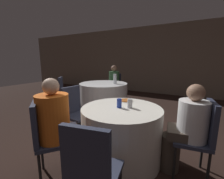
% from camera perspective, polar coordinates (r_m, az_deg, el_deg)
% --- Properties ---
extents(ground_plane, '(16.00, 16.00, 0.00)m').
position_cam_1_polar(ground_plane, '(2.43, -2.74, -23.75)').
color(ground_plane, black).
extents(wall_back, '(16.00, 0.06, 2.80)m').
position_cam_1_polar(wall_back, '(6.55, 20.33, 10.41)').
color(wall_back, '#7A6B5B').
rests_on(wall_back, ground_plane).
extents(table_near, '(1.10, 1.10, 0.76)m').
position_cam_1_polar(table_near, '(2.19, 3.55, -16.37)').
color(table_near, white).
rests_on(table_near, ground_plane).
extents(table_far, '(1.35, 1.35, 0.76)m').
position_cam_1_polar(table_far, '(4.31, -3.22, -2.59)').
color(table_far, white).
rests_on(table_far, ground_plane).
extents(chair_near_west, '(0.44, 0.44, 0.94)m').
position_cam_1_polar(chair_near_west, '(2.72, -14.01, -6.98)').
color(chair_near_west, '#2D3347').
rests_on(chair_near_west, ground_plane).
extents(chair_near_south, '(0.47, 0.47, 0.94)m').
position_cam_1_polar(chair_near_south, '(1.33, -8.06, -27.43)').
color(chair_near_south, '#2D3347').
rests_on(chair_near_south, ground_plane).
extents(chair_near_southwest, '(0.56, 0.56, 0.94)m').
position_cam_1_polar(chair_near_southwest, '(1.95, -24.01, -14.95)').
color(chair_near_southwest, '#2D3347').
rests_on(chair_near_southwest, ground_plane).
extents(chair_near_east, '(0.46, 0.46, 0.94)m').
position_cam_1_polar(chair_near_east, '(2.08, 30.75, -13.91)').
color(chair_near_east, '#2D3347').
rests_on(chair_near_east, ground_plane).
extents(chair_far_southwest, '(0.56, 0.56, 0.94)m').
position_cam_1_polar(chair_far_southwest, '(4.34, -17.77, -0.50)').
color(chair_far_southwest, '#2D3347').
rests_on(chair_far_southwest, ground_plane).
extents(chair_far_north, '(0.47, 0.47, 0.94)m').
position_cam_1_polar(chair_far_north, '(5.28, 1.14, 1.99)').
color(chair_far_north, '#2D3347').
rests_on(chair_far_north, ground_plane).
extents(person_white_shirt, '(0.51, 0.37, 1.13)m').
position_cam_1_polar(person_white_shirt, '(2.05, 26.04, -13.42)').
color(person_white_shirt, '#4C4238').
rests_on(person_white_shirt, ground_plane).
extents(person_green_jacket, '(0.39, 0.51, 1.23)m').
position_cam_1_polar(person_green_jacket, '(5.12, 0.61, 2.51)').
color(person_green_jacket, black).
rests_on(person_green_jacket, ground_plane).
extents(person_orange_shirt, '(0.49, 0.50, 1.20)m').
position_cam_1_polar(person_orange_shirt, '(1.92, -19.33, -13.13)').
color(person_orange_shirt, black).
rests_on(person_orange_shirt, ground_plane).
extents(pizza_plate_near, '(0.23, 0.23, 0.02)m').
position_cam_1_polar(pizza_plate_near, '(2.38, 5.38, -4.17)').
color(pizza_plate_near, white).
rests_on(pizza_plate_near, table_near).
extents(soda_can_blue, '(0.07, 0.07, 0.12)m').
position_cam_1_polar(soda_can_blue, '(2.03, 2.78, -5.25)').
color(soda_can_blue, '#1E38A5').
rests_on(soda_can_blue, table_near).
extents(soda_can_silver, '(0.07, 0.07, 0.12)m').
position_cam_1_polar(soda_can_silver, '(2.03, 6.84, -5.30)').
color(soda_can_silver, silver).
rests_on(soda_can_silver, table_near).
extents(bottle_far, '(0.09, 0.09, 0.27)m').
position_cam_1_polar(bottle_far, '(4.11, 1.16, 4.05)').
color(bottle_far, silver).
rests_on(bottle_far, table_far).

